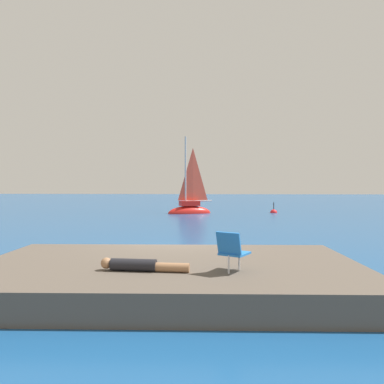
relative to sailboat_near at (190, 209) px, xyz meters
The scene contains 8 objects.
ground_plane 17.79m from the sailboat_near, 87.66° to the right, with size 160.00×160.00×0.00m, color navy.
shore_ledge 21.36m from the sailboat_near, 87.01° to the right, with size 8.22×4.76×0.57m, color brown.
boulder_seaward 18.90m from the sailboat_near, 91.47° to the right, with size 1.47×1.18×0.81m, color brown.
boulder_inland 18.68m from the sailboat_near, 84.73° to the right, with size 1.06×0.85×0.58m, color #585344.
sailboat_near is the anchor object (origin of this frame).
person_sunbather 22.24m from the sailboat_near, 88.30° to the right, with size 1.76×0.30×0.25m.
beach_chair 22.36m from the sailboat_near, 83.71° to the right, with size 0.70×0.75×0.80m.
marker_buoy 6.83m from the sailboat_near, ahead, with size 0.56×0.56×1.13m.
Camera 1 is at (1.43, -11.63, 2.25)m, focal length 34.99 mm.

